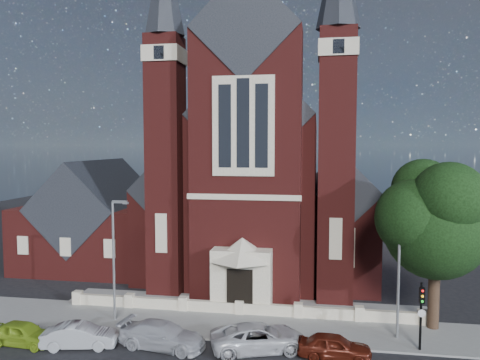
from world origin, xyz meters
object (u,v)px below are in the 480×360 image
object	(u,v)px
car_silver_b	(163,335)
car_white_suv	(259,338)
street_lamp_right	(400,265)
car_lime_van	(23,333)
traffic_signal	(421,308)
car_dark_red	(334,346)
street_lamp_left	(115,253)
car_silver_a	(80,336)
parish_hall	(98,223)
church	(266,179)
street_tree	(439,222)

from	to	relation	value
car_silver_b	car_white_suv	world-z (taller)	car_white_suv
street_lamp_right	car_lime_van	size ratio (longest dim) A/B	1.99
traffic_signal	car_dark_red	xyz separation A→B (m)	(-4.81, -1.56, -1.90)
car_white_suv	car_dark_red	xyz separation A→B (m)	(4.21, -0.29, -0.08)
street_lamp_left	traffic_signal	world-z (taller)	street_lamp_left
street_lamp_right	car_silver_a	distance (m)	19.20
street_lamp_left	car_lime_van	size ratio (longest dim) A/B	1.99
car_white_suv	car_silver_a	bearing A→B (deg)	78.39
car_white_suv	car_dark_red	distance (m)	4.22
parish_hall	car_silver_b	distance (m)	21.66
car_silver_a	car_dark_red	world-z (taller)	car_silver_a
church	street_tree	xyz separation A→B (m)	(12.60, -17.23, -1.23)
car_dark_red	church	bearing A→B (deg)	17.79
car_dark_red	car_white_suv	bearing A→B (deg)	88.21
car_silver_a	car_white_suv	distance (m)	10.31
traffic_signal	street_lamp_left	bearing A→B (deg)	175.24
car_lime_van	street_tree	bearing A→B (deg)	-72.22
car_silver_a	car_silver_b	size ratio (longest dim) A/B	0.83
street_lamp_left	traffic_signal	bearing A→B (deg)	-4.76
street_lamp_right	parish_hall	bearing A→B (deg)	151.78
parish_hall	street_lamp_left	bearing A→B (deg)	-59.98
street_lamp_right	car_dark_red	size ratio (longest dim) A/B	2.03
car_silver_b	car_white_suv	xyz separation A→B (m)	(5.51, 0.56, 0.02)
parish_hall	car_white_suv	size ratio (longest dim) A/B	2.23
parish_hall	car_silver_b	size ratio (longest dim) A/B	2.39
street_lamp_right	car_silver_b	distance (m)	14.56
car_white_suv	street_tree	bearing A→B (deg)	-85.60
parish_hall	car_silver_a	xyz separation A→B (m)	(7.75, -18.13, -3.31)
church	car_white_suv	bearing A→B (deg)	-84.82
street_tree	street_lamp_right	xyz separation A→B (m)	(-2.51, -1.71, -2.36)
street_lamp_right	traffic_signal	distance (m)	2.71
church	car_silver_a	world-z (taller)	church
street_lamp_left	car_silver_a	size ratio (longest dim) A/B	1.91
car_white_suv	church	bearing A→B (deg)	-13.62
street_lamp_right	car_lime_van	xyz separation A→B (m)	(-21.83, -4.35, -3.91)
street_tree	street_lamp_right	distance (m)	3.84
parish_hall	car_silver_b	bearing A→B (deg)	-54.37
street_tree	car_dark_red	xyz separation A→B (m)	(-6.41, -4.84, -6.28)
street_lamp_right	car_silver_b	world-z (taller)	street_lamp_right
street_tree	car_silver_b	distance (m)	18.02
car_silver_a	car_dark_red	distance (m)	14.47
street_lamp_left	traffic_signal	size ratio (longest dim) A/B	2.02
parish_hall	street_lamp_left	xyz separation A→B (m)	(8.09, -14.00, 0.59)
car_silver_a	car_silver_b	xyz separation A→B (m)	(4.72, 0.73, 0.05)
church	car_dark_red	bearing A→B (deg)	-74.34
car_lime_van	car_dark_red	distance (m)	17.97
traffic_signal	car_dark_red	distance (m)	5.40
church	street_lamp_right	xyz separation A→B (m)	(10.09, -18.94, -3.59)
car_lime_van	car_silver_b	size ratio (longest dim) A/B	0.80
church	car_dark_red	size ratio (longest dim) A/B	8.74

